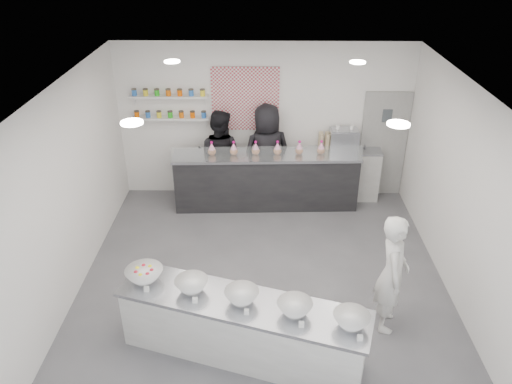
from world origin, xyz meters
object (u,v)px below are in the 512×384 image
back_bar (266,180)px  espresso_ledge (343,174)px  prep_counter (242,328)px  staff_left (220,156)px  staff_right (267,154)px  woman_prep (392,274)px  espresso_machine (344,140)px

back_bar → espresso_ledge: 1.54m
prep_counter → staff_left: (-0.58, 4.03, 0.49)m
staff_right → woman_prep: bearing=99.1°
prep_counter → staff_left: 4.10m
back_bar → staff_right: bearing=86.1°
prep_counter → staff_right: bearing=102.9°
back_bar → espresso_ledge: (1.50, 0.34, -0.02)m
back_bar → espresso_machine: bearing=10.9°
espresso_ledge → staff_right: bearing=-176.6°
espresso_ledge → staff_left: 2.43m
back_bar → woman_prep: bearing=-65.6°
espresso_ledge → staff_left: (-2.39, -0.09, 0.40)m
staff_left → staff_right: staff_right is taller
back_bar → espresso_ledge: bearing=10.5°
espresso_ledge → staff_right: 1.56m
staff_left → staff_right: size_ratio=0.94×
prep_counter → staff_right: size_ratio=1.60×
prep_counter → staff_right: (0.31, 4.03, 0.55)m
woman_prep → prep_counter: bearing=116.5°
woman_prep → staff_right: (-1.61, 3.46, 0.12)m
prep_counter → back_bar: 3.79m
back_bar → staff_left: (-0.89, 0.25, 0.38)m
woman_prep → staff_left: 4.27m
prep_counter → espresso_ledge: bearing=83.6°
back_bar → espresso_ledge: size_ratio=2.51×
woman_prep → staff_left: staff_left is taller
prep_counter → staff_right: staff_right is taller
woman_prep → staff_right: 3.82m
espresso_machine → woman_prep: (0.16, -3.55, -0.38)m
espresso_ledge → staff_right: staff_right is taller
woman_prep → espresso_machine: bearing=12.6°
espresso_machine → espresso_ledge: bearing=0.0°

